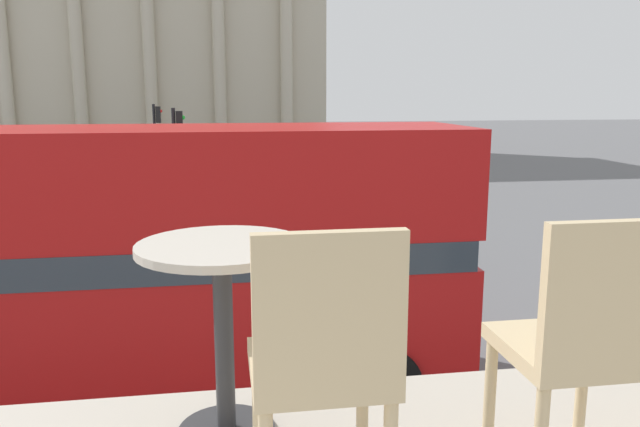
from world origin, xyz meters
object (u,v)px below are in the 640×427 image
double_decker_bus (106,253)px  traffic_light_far (157,138)px  traffic_light_near (105,214)px  pedestrian_red (257,261)px  cafe_chair_0 (323,361)px  cafe_dining_table (223,296)px  car_navy (345,233)px  car_black (69,180)px  pedestrian_white (54,164)px  cafe_chair_1 (582,342)px  traffic_light_mid (177,155)px

double_decker_bus → traffic_light_far: traffic_light_far is taller
traffic_light_near → pedestrian_red: traffic_light_near is taller
traffic_light_near → cafe_chair_0: bearing=-77.0°
cafe_dining_table → pedestrian_red: cafe_dining_table is taller
car_navy → car_black: same height
cafe_dining_table → pedestrian_white: 33.98m
car_black → pedestrian_white: size_ratio=2.56×
cafe_chair_0 → car_navy: bearing=81.8°
double_decker_bus → car_navy: bearing=60.1°
cafe_chair_1 → pedestrian_red: size_ratio=0.52×
pedestrian_white → cafe_chair_0: bearing=-106.8°
cafe_chair_0 → traffic_light_mid: (-1.63, 18.51, -1.19)m
traffic_light_mid → pedestrian_red: traffic_light_mid is taller
car_navy → cafe_dining_table: bearing=110.7°
double_decker_bus → pedestrian_white: 26.50m
cafe_chair_1 → traffic_light_near: bearing=113.7°
double_decker_bus → cafe_chair_0: size_ratio=11.92×
cafe_chair_0 → car_black: bearing=107.6°
cafe_dining_table → cafe_chair_1: bearing=-27.3°
car_black → pedestrian_white: bearing=129.0°
car_black → pedestrian_red: pedestrian_red is taller
cafe_dining_table → traffic_light_near: (-2.42, 11.14, -1.76)m
traffic_light_near → cafe_dining_table: bearing=-77.7°
cafe_chair_0 → traffic_light_mid: 18.62m
pedestrian_red → car_black: bearing=-172.6°
car_navy → pedestrian_white: 21.53m
car_navy → car_black: (-10.40, 12.82, 0.00)m
cafe_dining_table → traffic_light_far: (-2.73, 25.71, -1.21)m
cafe_chair_1 → traffic_light_mid: size_ratio=0.22×
car_navy → pedestrian_red: size_ratio=2.40×
double_decker_bus → car_navy: (5.18, 7.80, -1.61)m
cafe_dining_table → pedestrian_white: bearing=105.1°
double_decker_bus → car_navy: 9.50m
car_black → double_decker_bus: bearing=-57.5°
cafe_dining_table → car_navy: 15.71m
traffic_light_mid → traffic_light_far: 7.88m
cafe_chair_1 → traffic_light_mid: 18.69m
traffic_light_far → cafe_dining_table: bearing=-83.9°
traffic_light_mid → pedestrian_white: 16.60m
cafe_dining_table → cafe_chair_0: bearing=-63.9°
traffic_light_far → car_navy: size_ratio=0.99×
traffic_light_mid → cafe_chair_1: bearing=-82.5°
double_decker_bus → cafe_chair_0: 8.15m
cafe_dining_table → traffic_light_near: bearing=102.3°
double_decker_bus → pedestrian_red: 4.82m
cafe_chair_0 → pedestrian_white: 34.58m
cafe_chair_1 → pedestrian_red: cafe_chair_1 is taller
double_decker_bus → car_black: bearing=107.8°
cafe_chair_0 → car_black: 29.44m
traffic_light_far → pedestrian_white: 9.41m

